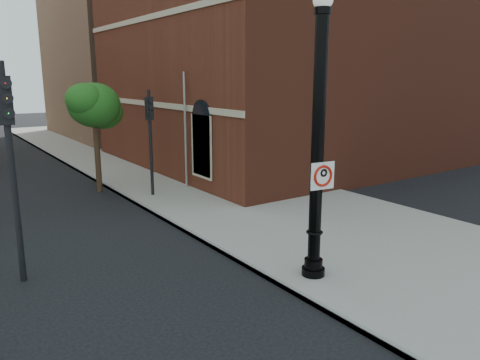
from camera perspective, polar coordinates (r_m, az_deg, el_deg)
ground at (r=9.97m, az=-3.27°, el=-16.40°), size 120.00×120.00×0.00m
sidewalk_right at (r=20.94m, az=-3.47°, el=-0.62°), size 8.00×60.00×0.12m
curb_edge at (r=19.26m, az=-13.58°, el=-2.09°), size 0.10×60.00×0.14m
brick_wall_building at (r=29.72m, az=9.44°, el=15.16°), size 22.30×16.30×12.50m
bg_building_tan_b at (r=42.77m, az=-6.06°, el=15.41°), size 22.00×14.00×14.00m
lamppost at (r=10.85m, az=9.41°, el=3.05°), size 0.56×0.56×6.64m
no_parking_sign at (r=10.83m, az=10.04°, el=0.53°), size 0.63×0.13×0.64m
traffic_signal_left at (r=11.78m, az=-26.35°, el=4.68°), size 0.38×0.45×5.16m
traffic_signal_right at (r=18.82m, az=-10.90°, el=6.47°), size 0.28×0.35×4.31m
utility_pole at (r=20.03m, az=-6.67°, el=5.83°), size 0.10×0.10×5.01m
street_tree_c at (r=20.40m, az=-17.30°, el=8.56°), size 2.54×2.29×4.57m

